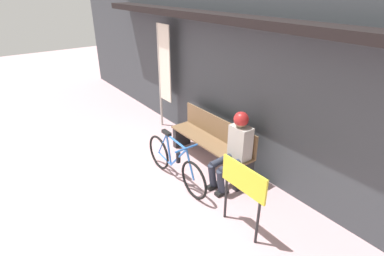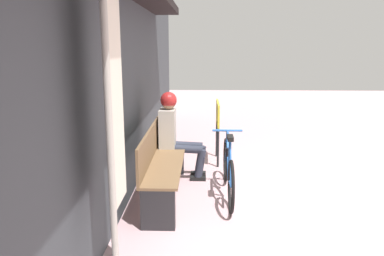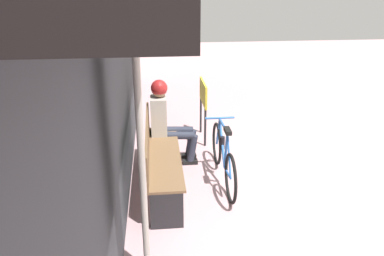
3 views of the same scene
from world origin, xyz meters
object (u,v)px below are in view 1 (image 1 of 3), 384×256
Objects in this scene: signboard at (243,185)px; bicycle at (175,163)px; person_seated at (235,145)px; banner_pole at (163,68)px; park_bench_near at (212,143)px.

bicycle is at bearing -176.49° from signboard.
bicycle is 1.31× the size of person_seated.
banner_pole is 3.46m from signboard.
park_bench_near is 0.85m from bicycle.
banner_pole is at bearing 174.14° from person_seated.
banner_pole is 2.28× the size of signboard.
banner_pole is (-1.87, 0.97, 1.01)m from bicycle.
person_seated is at bearing 141.52° from signboard.
banner_pole is at bearing 164.86° from signboard.
park_bench_near is at bearing -4.24° from banner_pole.
banner_pole is (-1.78, 0.13, 0.95)m from park_bench_near.
banner_pole is (-2.48, 0.25, 0.65)m from person_seated.
signboard is (1.50, -0.75, 0.31)m from park_bench_near.
park_bench_near is at bearing 95.77° from bicycle.
banner_pole is at bearing 152.47° from bicycle.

